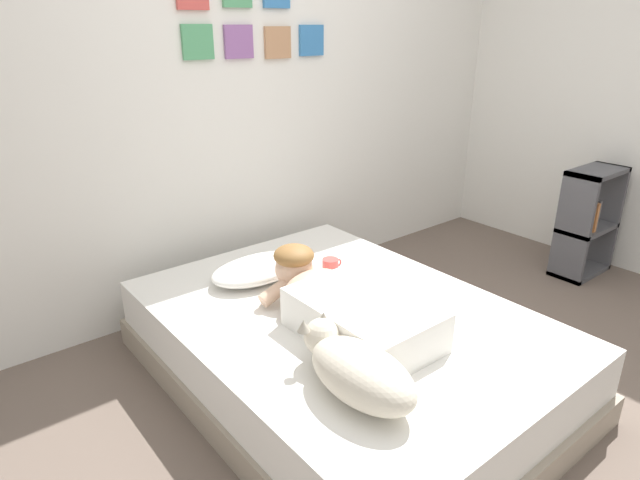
{
  "coord_description": "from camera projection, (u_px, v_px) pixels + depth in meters",
  "views": [
    {
      "loc": [
        -1.82,
        -1.25,
        1.65
      ],
      "look_at": [
        -0.22,
        0.74,
        0.63
      ],
      "focal_mm": 30.35,
      "sensor_mm": 36.0,
      "label": 1
    }
  ],
  "objects": [
    {
      "name": "coffee_cup",
      "position": [
        331.0,
        265.0,
        2.97
      ],
      "size": [
        0.12,
        0.09,
        0.07
      ],
      "color": "#D84C47",
      "rests_on": "bed"
    },
    {
      "name": "bed",
      "position": [
        343.0,
        347.0,
        2.63
      ],
      "size": [
        1.47,
        2.03,
        0.38
      ],
      "color": "gray",
      "rests_on": "ground"
    },
    {
      "name": "pillow",
      "position": [
        257.0,
        269.0,
        2.88
      ],
      "size": [
        0.52,
        0.32,
        0.11
      ],
      "primitive_type": "ellipsoid",
      "color": "white",
      "rests_on": "bed"
    },
    {
      "name": "person_lying",
      "position": [
        342.0,
        304.0,
        2.42
      ],
      "size": [
        0.43,
        0.92,
        0.27
      ],
      "color": "white",
      "rests_on": "bed"
    },
    {
      "name": "ground_plane",
      "position": [
        452.0,
        396.0,
        2.57
      ],
      "size": [
        12.49,
        12.49,
        0.0
      ],
      "primitive_type": "plane",
      "color": "#66564C"
    },
    {
      "name": "back_wall",
      "position": [
        255.0,
        94.0,
        3.28
      ],
      "size": [
        4.24,
        0.12,
        2.5
      ],
      "color": "silver",
      "rests_on": "ground"
    },
    {
      "name": "bookshelf",
      "position": [
        587.0,
        222.0,
        3.71
      ],
      "size": [
        0.45,
        0.24,
        0.75
      ],
      "color": "#4C4C51",
      "rests_on": "ground"
    },
    {
      "name": "dog",
      "position": [
        356.0,
        369.0,
        1.97
      ],
      "size": [
        0.26,
        0.57,
        0.21
      ],
      "color": "beige",
      "rests_on": "bed"
    },
    {
      "name": "cell_phone",
      "position": [
        347.0,
        364.0,
        2.16
      ],
      "size": [
        0.07,
        0.14,
        0.01
      ],
      "primitive_type": "cube",
      "color": "black",
      "rests_on": "bed"
    }
  ]
}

